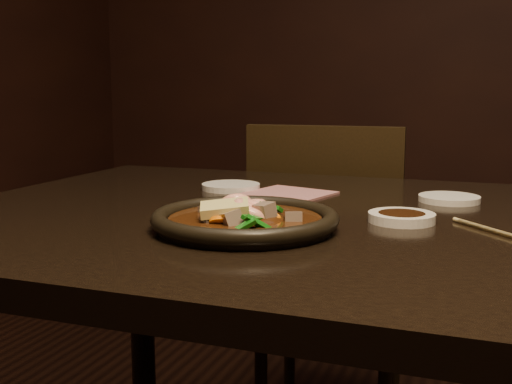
% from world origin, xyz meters
% --- Properties ---
extents(wall_back, '(5.00, 0.02, 2.80)m').
position_xyz_m(wall_back, '(0.00, 3.00, 1.40)').
color(wall_back, black).
rests_on(wall_back, floor).
extents(table, '(1.60, 0.90, 0.75)m').
position_xyz_m(table, '(0.00, 0.00, 0.67)').
color(table, black).
rests_on(table, floor).
extents(chair, '(0.43, 0.43, 0.86)m').
position_xyz_m(chair, '(-0.31, 0.65, 0.47)').
color(chair, black).
rests_on(chair, floor).
extents(plate, '(0.27, 0.27, 0.03)m').
position_xyz_m(plate, '(-0.24, -0.14, 0.76)').
color(plate, black).
rests_on(plate, table).
extents(stirfry, '(0.17, 0.17, 0.06)m').
position_xyz_m(stirfry, '(-0.24, -0.14, 0.77)').
color(stirfry, black).
rests_on(stirfry, plate).
extents(soy_dish, '(0.10, 0.10, 0.01)m').
position_xyz_m(soy_dish, '(-0.04, -0.01, 0.76)').
color(soy_dish, white).
rests_on(soy_dish, table).
extents(saucer_left, '(0.12, 0.12, 0.01)m').
position_xyz_m(saucer_left, '(-0.40, 0.18, 0.76)').
color(saucer_left, white).
rests_on(saucer_left, table).
extents(saucer_right, '(0.11, 0.11, 0.01)m').
position_xyz_m(saucer_right, '(0.02, 0.19, 0.76)').
color(saucer_right, white).
rests_on(saucer_right, table).
extents(chopsticks, '(0.16, 0.18, 0.01)m').
position_xyz_m(chopsticks, '(0.12, -0.07, 0.75)').
color(chopsticks, tan).
rests_on(chopsticks, table).
extents(napkin, '(0.18, 0.18, 0.00)m').
position_xyz_m(napkin, '(-0.27, 0.16, 0.75)').
color(napkin, '#A56668').
rests_on(napkin, table).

